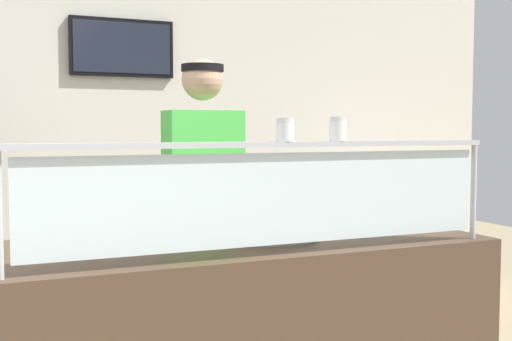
{
  "coord_description": "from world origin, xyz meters",
  "views": [
    {
      "loc": [
        0.06,
        -1.99,
        1.41
      ],
      "look_at": [
        1.11,
        0.44,
        1.23
      ],
      "focal_mm": 44.56,
      "sensor_mm": 36.0,
      "label": 1
    }
  ],
  "objects_px": {
    "pizza_server": "(264,228)",
    "worker_figure": "(204,208)",
    "pizza_tray": "(263,233)",
    "pepper_flake_shaker": "(338,131)",
    "parmesan_shaker": "(285,131)",
    "pizza_box_stack": "(363,190)"
  },
  "relations": [
    {
      "from": "pizza_tray",
      "to": "parmesan_shaker",
      "type": "relative_size",
      "value": 5.94
    },
    {
      "from": "pizza_server",
      "to": "worker_figure",
      "type": "height_order",
      "value": "worker_figure"
    },
    {
      "from": "pizza_tray",
      "to": "pepper_flake_shaker",
      "type": "relative_size",
      "value": 5.56
    },
    {
      "from": "pepper_flake_shaker",
      "to": "parmesan_shaker",
      "type": "bearing_deg",
      "value": 180.0
    },
    {
      "from": "parmesan_shaker",
      "to": "worker_figure",
      "type": "distance_m",
      "value": 1.07
    },
    {
      "from": "pepper_flake_shaker",
      "to": "pizza_box_stack",
      "type": "bearing_deg",
      "value": 55.02
    },
    {
      "from": "pizza_server",
      "to": "parmesan_shaker",
      "type": "height_order",
      "value": "parmesan_shaker"
    },
    {
      "from": "parmesan_shaker",
      "to": "pizza_box_stack",
      "type": "relative_size",
      "value": 0.2
    },
    {
      "from": "pizza_server",
      "to": "pepper_flake_shaker",
      "type": "height_order",
      "value": "pepper_flake_shaker"
    },
    {
      "from": "worker_figure",
      "to": "pizza_box_stack",
      "type": "xyz_separation_m",
      "value": [
        1.67,
        1.12,
        -0.07
      ]
    },
    {
      "from": "pizza_server",
      "to": "pizza_tray",
      "type": "bearing_deg",
      "value": 93.1
    },
    {
      "from": "pizza_tray",
      "to": "pizza_server",
      "type": "distance_m",
      "value": 0.03
    },
    {
      "from": "pizza_tray",
      "to": "pizza_server",
      "type": "height_order",
      "value": "pizza_server"
    },
    {
      "from": "pizza_server",
      "to": "pepper_flake_shaker",
      "type": "xyz_separation_m",
      "value": [
        0.14,
        -0.37,
        0.41
      ]
    },
    {
      "from": "worker_figure",
      "to": "parmesan_shaker",
      "type": "bearing_deg",
      "value": -91.57
    },
    {
      "from": "parmesan_shaker",
      "to": "worker_figure",
      "type": "height_order",
      "value": "worker_figure"
    },
    {
      "from": "pizza_server",
      "to": "parmesan_shaker",
      "type": "xyz_separation_m",
      "value": [
        -0.08,
        -0.37,
        0.41
      ]
    },
    {
      "from": "pizza_server",
      "to": "pepper_flake_shaker",
      "type": "relative_size",
      "value": 3.1
    },
    {
      "from": "pizza_server",
      "to": "worker_figure",
      "type": "relative_size",
      "value": 0.16
    },
    {
      "from": "pizza_tray",
      "to": "pepper_flake_shaker",
      "type": "xyz_separation_m",
      "value": [
        0.13,
        -0.39,
        0.43
      ]
    },
    {
      "from": "worker_figure",
      "to": "pizza_server",
      "type": "bearing_deg",
      "value": -85.13
    },
    {
      "from": "pizza_tray",
      "to": "parmesan_shaker",
      "type": "bearing_deg",
      "value": -102.27
    }
  ]
}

